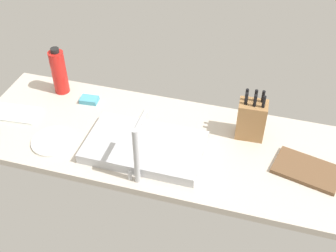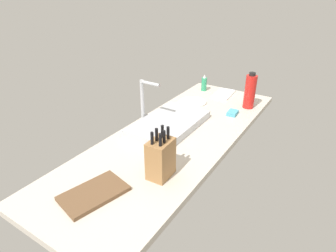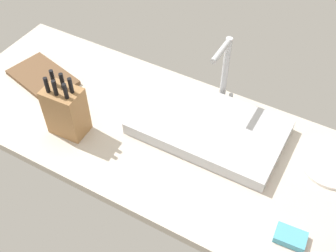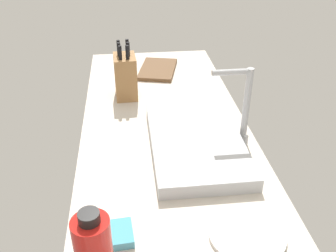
{
  "view_description": "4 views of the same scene",
  "coord_description": "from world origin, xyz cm",
  "px_view_note": "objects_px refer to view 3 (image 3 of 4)",
  "views": [
    {
      "loc": [
        -41.64,
        138.81,
        137.56
      ],
      "look_at": [
        -0.97,
        -3.53,
        9.42
      ],
      "focal_mm": 45.67,
      "sensor_mm": 36.0,
      "label": 1
    },
    {
      "loc": [
        -126.64,
        -75.76,
        85.98
      ],
      "look_at": [
        -2.75,
        3.99,
        9.48
      ],
      "focal_mm": 30.53,
      "sensor_mm": 36.0,
      "label": 2
    },
    {
      "loc": [
        42.8,
        -85.7,
        115.54
      ],
      "look_at": [
        -4.03,
        -2.13,
        11.47
      ],
      "focal_mm": 45.06,
      "sensor_mm": 36.0,
      "label": 3
    },
    {
      "loc": [
        116.61,
        -13.43,
        79.99
      ],
      "look_at": [
        6.3,
        -0.77,
        13.1
      ],
      "focal_mm": 40.96,
      "sensor_mm": 36.0,
      "label": 4
    }
  ],
  "objects_px": {
    "faucet": "(225,68)",
    "dinner_plate": "(331,164)",
    "cutting_board": "(43,77)",
    "sink_basin": "(209,127)",
    "dish_sponge": "(290,237)",
    "knife_block": "(66,110)"
  },
  "relations": [
    {
      "from": "dinner_plate",
      "to": "dish_sponge",
      "type": "relative_size",
      "value": 2.25
    },
    {
      "from": "sink_basin",
      "to": "faucet",
      "type": "xyz_separation_m",
      "value": [
        -0.03,
        0.16,
        0.14
      ]
    },
    {
      "from": "sink_basin",
      "to": "dinner_plate",
      "type": "distance_m",
      "value": 0.43
    },
    {
      "from": "faucet",
      "to": "cutting_board",
      "type": "xyz_separation_m",
      "value": [
        -0.68,
        -0.23,
        -0.16
      ]
    },
    {
      "from": "knife_block",
      "to": "dish_sponge",
      "type": "relative_size",
      "value": 2.73
    },
    {
      "from": "dinner_plate",
      "to": "dish_sponge",
      "type": "height_order",
      "value": "dish_sponge"
    },
    {
      "from": "faucet",
      "to": "dinner_plate",
      "type": "height_order",
      "value": "faucet"
    },
    {
      "from": "faucet",
      "to": "cutting_board",
      "type": "distance_m",
      "value": 0.73
    },
    {
      "from": "faucet",
      "to": "dish_sponge",
      "type": "height_order",
      "value": "faucet"
    },
    {
      "from": "sink_basin",
      "to": "knife_block",
      "type": "distance_m",
      "value": 0.5
    },
    {
      "from": "dish_sponge",
      "to": "sink_basin",
      "type": "bearing_deg",
      "value": 145.62
    },
    {
      "from": "sink_basin",
      "to": "faucet",
      "type": "distance_m",
      "value": 0.22
    },
    {
      "from": "sink_basin",
      "to": "knife_block",
      "type": "relative_size",
      "value": 2.13
    },
    {
      "from": "sink_basin",
      "to": "dish_sponge",
      "type": "height_order",
      "value": "sink_basin"
    },
    {
      "from": "sink_basin",
      "to": "faucet",
      "type": "relative_size",
      "value": 1.87
    },
    {
      "from": "knife_block",
      "to": "cutting_board",
      "type": "bearing_deg",
      "value": 145.87
    },
    {
      "from": "dinner_plate",
      "to": "dish_sponge",
      "type": "bearing_deg",
      "value": -95.9
    },
    {
      "from": "faucet",
      "to": "dinner_plate",
      "type": "bearing_deg",
      "value": -12.8
    },
    {
      "from": "sink_basin",
      "to": "knife_block",
      "type": "xyz_separation_m",
      "value": [
        -0.44,
        -0.23,
        0.07
      ]
    },
    {
      "from": "knife_block",
      "to": "cutting_board",
      "type": "xyz_separation_m",
      "value": [
        -0.27,
        0.16,
        -0.09
      ]
    },
    {
      "from": "dish_sponge",
      "to": "cutting_board",
      "type": "bearing_deg",
      "value": 169.87
    },
    {
      "from": "sink_basin",
      "to": "cutting_board",
      "type": "distance_m",
      "value": 0.71
    }
  ]
}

